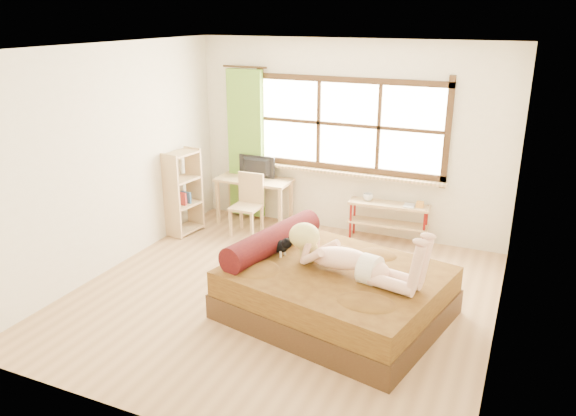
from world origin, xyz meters
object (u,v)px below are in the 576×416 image
at_px(chair, 248,200).
at_px(pipe_shelf, 389,214).
at_px(bookshelf, 183,192).
at_px(bed, 331,289).
at_px(desk, 254,185).
at_px(kitten, 277,244).
at_px(woman, 350,245).

relative_size(chair, pipe_shelf, 0.78).
bearing_deg(pipe_shelf, bookshelf, -165.89).
distance_m(bed, pipe_shelf, 2.21).
bearing_deg(pipe_shelf, desk, -179.88).
bearing_deg(pipe_shelf, kitten, -112.07).
relative_size(pipe_shelf, bookshelf, 0.93).
bearing_deg(woman, kitten, -177.41).
xyz_separation_m(woman, pipe_shelf, (-0.15, 2.26, -0.44)).
height_order(desk, bookshelf, bookshelf).
relative_size(kitten, pipe_shelf, 0.28).
relative_size(woman, desk, 1.32).
bearing_deg(kitten, woman, 2.59).
height_order(chair, bookshelf, bookshelf).
bearing_deg(chair, bookshelf, -157.34).
height_order(bed, chair, chair).
xyz_separation_m(woman, kitten, (-0.87, 0.15, -0.19)).
height_order(bed, kitten, bed).
bearing_deg(bookshelf, pipe_shelf, 24.51).
bearing_deg(kitten, desk, 135.53).
height_order(bed, pipe_shelf, bed).
distance_m(woman, kitten, 0.90).
xyz_separation_m(desk, chair, (0.10, -0.37, -0.12)).
bearing_deg(bed, pipe_shelf, 101.07).
distance_m(woman, chair, 2.75).
relative_size(chair, bookshelf, 0.72).
bearing_deg(bed, kitten, -175.19).
bearing_deg(chair, desk, 103.44).
height_order(woman, desk, woman).
relative_size(bed, chair, 2.79).
distance_m(woman, bookshelf, 3.24).
distance_m(chair, bookshelf, 0.93).
distance_m(bed, desk, 2.89).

